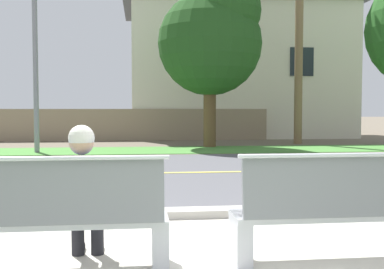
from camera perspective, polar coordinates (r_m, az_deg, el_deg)
name	(u,v)px	position (r m, az deg, el deg)	size (l,w,h in m)	color
ground_plane	(162,165)	(11.58, -3.77, -3.76)	(140.00, 140.00, 0.00)	#665B4C
curb_edge	(182,213)	(6.00, -1.23, -9.68)	(44.00, 0.30, 0.11)	#ADA89E
street_asphalt	(165,173)	(10.09, -3.37, -4.75)	(52.00, 8.00, 0.01)	#515156
road_centre_line	(165,173)	(10.09, -3.37, -4.72)	(48.00, 0.14, 0.01)	#E0CC4C
far_verge_grass	(156,150)	(15.65, -4.47, -1.94)	(48.00, 2.80, 0.02)	#478438
bench_left	(46,219)	(4.13, -17.53, -9.90)	(2.05, 0.48, 1.01)	silver
bench_right	(347,211)	(4.45, 18.47, -8.96)	(2.05, 0.48, 1.01)	silver
seated_person_blue	(83,190)	(4.21, -13.20, -6.67)	(0.52, 0.68, 1.25)	black
streetlamp	(36,28)	(15.94, -18.60, 12.34)	(0.24, 2.10, 6.95)	gray
shade_tree_far_left	(213,36)	(17.10, 2.65, 12.03)	(3.76, 3.76, 6.21)	brown
garden_wall	(122,125)	(20.70, -8.61, 1.19)	(13.00, 0.36, 1.40)	gray
house_across_street	(236,67)	(24.49, 5.41, 8.26)	(11.51, 6.91, 7.07)	beige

